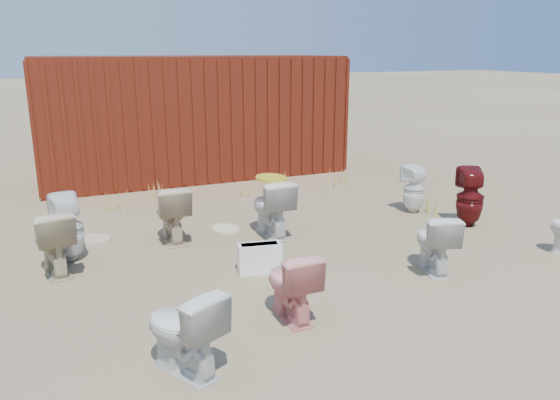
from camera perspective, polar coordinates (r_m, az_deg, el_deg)
name	(u,v)px	position (r m, az deg, el deg)	size (l,w,h in m)	color
ground	(299,253)	(7.05, 1.96, -5.51)	(100.00, 100.00, 0.00)	brown
shipping_container	(191,116)	(11.57, -9.28, 8.68)	(6.00, 2.40, 2.40)	#55100E
toilet_front_a	(183,330)	(4.51, -10.11, -13.26)	(0.41, 0.72, 0.74)	silver
toilet_front_pink	(291,284)	(5.28, 1.16, -8.78)	(0.39, 0.69, 0.70)	pink
toilet_front_c	(435,242)	(6.61, 15.86, -4.24)	(0.40, 0.70, 0.72)	silver
toilet_front_maroon	(470,197)	(8.44, 19.24, 0.27)	(0.39, 0.40, 0.87)	#560E10
toilet_back_a	(68,228)	(7.14, -21.29, -2.73)	(0.38, 0.39, 0.84)	white
toilet_back_beige_left	(53,241)	(6.82, -22.62, -4.00)	(0.43, 0.76, 0.78)	#C4B38F
toilet_back_beige_right	(172,213)	(7.50, -11.25, -1.31)	(0.44, 0.77, 0.79)	beige
toilet_back_yellowlid	(271,207)	(7.57, -0.93, -0.76)	(0.46, 0.80, 0.81)	silver
toilet_back_e	(414,189)	(8.92, 13.86, 1.14)	(0.35, 0.35, 0.77)	white
yellow_lid	(271,178)	(7.46, -0.94, 2.33)	(0.41, 0.52, 0.03)	gold
loose_tank	(260,258)	(6.39, -2.15, -6.07)	(0.50, 0.20, 0.35)	white
loose_lid_near	(225,229)	(7.95, -5.74, -3.02)	(0.38, 0.49, 0.02)	beige
loose_lid_far	(95,239)	(7.92, -18.78, -3.87)	(0.36, 0.47, 0.02)	#C2A88C
weed_clump_a	(115,199)	(9.27, -16.83, 0.08)	(0.36, 0.36, 0.34)	#A19740
weed_clump_b	(249,189)	(9.70, -3.28, 1.13)	(0.32, 0.32, 0.25)	#A19740
weed_clump_c	(340,177)	(10.48, 6.28, 2.37)	(0.36, 0.36, 0.34)	#A19740
weed_clump_d	(155,189)	(9.87, -12.96, 1.14)	(0.30, 0.30, 0.30)	#A19740
weed_clump_e	(281,180)	(10.40, 0.06, 2.15)	(0.34, 0.34, 0.26)	#A19740
weed_clump_f	(434,205)	(9.03, 15.78, -0.53)	(0.28, 0.28, 0.25)	#A19740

